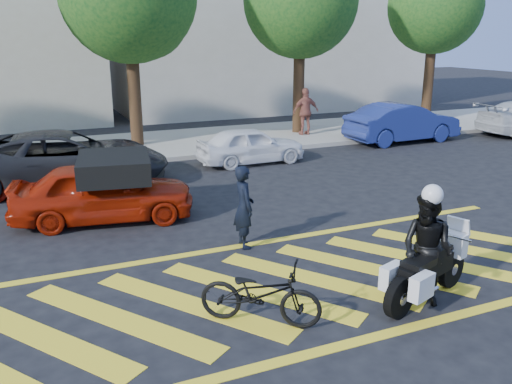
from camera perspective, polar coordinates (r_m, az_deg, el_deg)
name	(u,v)px	position (r m, az deg, el deg)	size (l,w,h in m)	color
ground	(290,285)	(9.12, 3.63, -9.72)	(90.00, 90.00, 0.00)	black
sidewalk	(138,146)	(20.01, -12.33, 4.71)	(60.00, 5.00, 0.15)	#9E998E
crosswalk	(288,285)	(9.10, 3.42, -9.74)	(12.33, 4.00, 0.01)	yellow
building_right	(263,4)	(31.05, 0.70, 19.18)	(16.00, 8.00, 11.00)	beige
tree_right	(303,4)	(21.98, 4.93, 19.07)	(4.40, 4.40, 7.41)	black
tree_far_right	(436,10)	(25.70, 18.42, 17.72)	(4.00, 4.00, 7.10)	black
officer_bike	(244,207)	(10.37, -1.28, -1.57)	(0.59, 0.39, 1.62)	black
bicycle	(260,294)	(7.80, 0.46, -10.65)	(0.61, 1.76, 0.92)	black
police_motorcycle	(426,271)	(8.76, 17.51, -7.97)	(2.05, 1.05, 0.94)	black
officer_moto	(427,249)	(8.62, 17.58, -5.77)	(0.85, 0.66, 1.74)	black
red_convertible	(103,192)	(12.33, -15.79, 0.03)	(1.57, 3.89, 1.33)	#991A07
parked_mid_left	(65,159)	(15.43, -19.43, 3.30)	(2.50, 5.43, 1.51)	black
parked_mid_right	(251,145)	(17.22, -0.57, 4.95)	(1.38, 3.43, 1.17)	white
parked_right	(403,123)	(21.40, 15.17, 7.06)	(1.56, 4.47, 1.47)	navy
pedestrian_right	(306,111)	(21.41, 5.26, 8.44)	(1.07, 0.44, 1.82)	#955243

